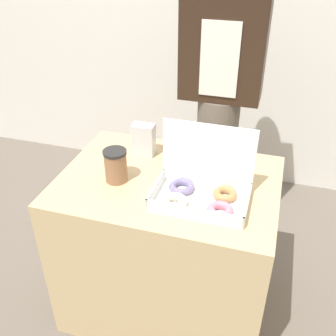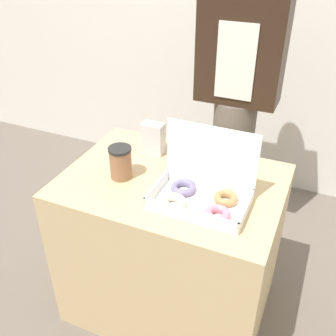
{
  "view_description": "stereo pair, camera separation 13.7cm",
  "coord_description": "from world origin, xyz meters",
  "px_view_note": "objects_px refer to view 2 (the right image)",
  "views": [
    {
      "loc": [
        0.37,
        -1.23,
        1.59
      ],
      "look_at": [
        0.04,
        -0.13,
        0.86
      ],
      "focal_mm": 42.0,
      "sensor_mm": 36.0,
      "label": 1
    },
    {
      "loc": [
        0.5,
        -1.19,
        1.59
      ],
      "look_at": [
        0.04,
        -0.13,
        0.86
      ],
      "focal_mm": 42.0,
      "sensor_mm": 36.0,
      "label": 2
    }
  ],
  "objects_px": {
    "coffee_cup": "(121,162)",
    "person_customer": "(237,96)",
    "donut_box": "(201,192)",
    "napkin_holder": "(153,138)"
  },
  "relations": [
    {
      "from": "coffee_cup",
      "to": "person_customer",
      "type": "relative_size",
      "value": 0.08
    },
    {
      "from": "person_customer",
      "to": "donut_box",
      "type": "bearing_deg",
      "value": -84.71
    },
    {
      "from": "donut_box",
      "to": "napkin_holder",
      "type": "bearing_deg",
      "value": 140.74
    },
    {
      "from": "person_customer",
      "to": "napkin_holder",
      "type": "bearing_deg",
      "value": -119.67
    },
    {
      "from": "donut_box",
      "to": "napkin_holder",
      "type": "xyz_separation_m",
      "value": [
        -0.31,
        0.25,
        0.03
      ]
    },
    {
      "from": "napkin_holder",
      "to": "donut_box",
      "type": "bearing_deg",
      "value": -39.26
    },
    {
      "from": "napkin_holder",
      "to": "person_customer",
      "type": "bearing_deg",
      "value": 60.33
    },
    {
      "from": "donut_box",
      "to": "person_customer",
      "type": "distance_m",
      "value": 0.7
    },
    {
      "from": "coffee_cup",
      "to": "donut_box",
      "type": "bearing_deg",
      "value": -4.79
    },
    {
      "from": "donut_box",
      "to": "coffee_cup",
      "type": "bearing_deg",
      "value": 175.21
    }
  ]
}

